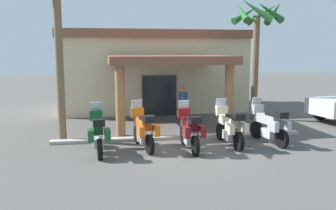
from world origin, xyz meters
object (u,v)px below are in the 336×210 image
(motorcycle_green, at_px, (98,133))
(motorcycle_silver, at_px, (269,124))
(motorcycle_maroon, at_px, (189,130))
(motorcycle_orange, at_px, (143,129))
(motorcycle_cream, at_px, (230,126))
(palm_tree_near_portico, at_px, (257,29))
(motel_building, at_px, (153,70))
(palm_tree_roadside, at_px, (57,11))
(pedestrian, at_px, (183,102))

(motorcycle_green, distance_m, motorcycle_silver, 6.21)
(motorcycle_green, relative_size, motorcycle_maroon, 1.00)
(motorcycle_orange, relative_size, motorcycle_maroon, 0.99)
(motorcycle_orange, xyz_separation_m, motorcycle_cream, (3.10, -0.09, 0.00))
(motorcycle_green, distance_m, palm_tree_near_portico, 9.70)
(motorcycle_maroon, height_order, motorcycle_cream, same)
(motorcycle_green, relative_size, palm_tree_near_portico, 0.38)
(motel_building, relative_size, motorcycle_maroon, 4.74)
(motel_building, relative_size, palm_tree_near_portico, 1.79)
(motel_building, bearing_deg, motorcycle_maroon, -90.22)
(motorcycle_green, bearing_deg, motorcycle_cream, -92.51)
(motel_building, xyz_separation_m, motorcycle_orange, (-1.47, -8.79, -1.58))
(motorcycle_orange, height_order, palm_tree_near_portico, palm_tree_near_portico)
(motorcycle_cream, height_order, palm_tree_near_portico, palm_tree_near_portico)
(motel_building, xyz_separation_m, palm_tree_near_portico, (4.53, -4.28, 2.15))
(motel_building, height_order, motorcycle_maroon, motel_building)
(motorcycle_orange, height_order, motorcycle_silver, same)
(motorcycle_maroon, bearing_deg, motorcycle_silver, -84.81)
(motorcycle_green, height_order, motorcycle_silver, same)
(motorcycle_green, relative_size, palm_tree_roadside, 0.34)
(motel_building, bearing_deg, motorcycle_green, -109.07)
(motorcycle_maroon, xyz_separation_m, palm_tree_near_portico, (4.45, 4.90, 3.73))
(palm_tree_roadside, bearing_deg, motorcycle_cream, -16.19)
(motorcycle_cream, relative_size, pedestrian, 1.33)
(motorcycle_silver, bearing_deg, palm_tree_near_portico, -26.94)
(motel_building, height_order, motorcycle_orange, motel_building)
(motorcycle_cream, bearing_deg, pedestrian, 4.48)
(motel_building, xyz_separation_m, motorcycle_silver, (3.18, -8.79, -1.58))
(pedestrian, bearing_deg, motorcycle_orange, -160.82)
(motorcycle_green, height_order, pedestrian, pedestrian)
(motorcycle_silver, height_order, palm_tree_near_portico, palm_tree_near_portico)
(motel_building, height_order, pedestrian, motel_building)
(motorcycle_green, height_order, palm_tree_near_portico, palm_tree_near_portico)
(motorcycle_maroon, bearing_deg, motorcycle_green, 86.85)
(motorcycle_orange, distance_m, motorcycle_silver, 4.65)
(motorcycle_silver, distance_m, pedestrian, 5.05)
(motorcycle_orange, relative_size, palm_tree_roadside, 0.34)
(motorcycle_green, relative_size, motorcycle_silver, 1.01)
(motorcycle_green, bearing_deg, motorcycle_orange, -83.95)
(palm_tree_near_portico, bearing_deg, motorcycle_maroon, -132.27)
(motorcycle_green, distance_m, motorcycle_maroon, 3.10)
(motorcycle_orange, xyz_separation_m, palm_tree_near_portico, (6.00, 4.51, 3.73))
(motorcycle_green, height_order, motorcycle_cream, same)
(motorcycle_cream, xyz_separation_m, palm_tree_roadside, (-6.01, 1.75, 4.09))
(motorcycle_cream, xyz_separation_m, pedestrian, (-0.72, 4.60, 0.26))
(motorcycle_silver, bearing_deg, motorcycle_orange, 79.68)
(motel_building, height_order, motorcycle_cream, motel_building)
(motorcycle_orange, relative_size, palm_tree_near_portico, 0.38)
(motorcycle_cream, bearing_deg, palm_tree_near_portico, -36.55)
(motorcycle_cream, bearing_deg, motorcycle_orange, 83.89)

